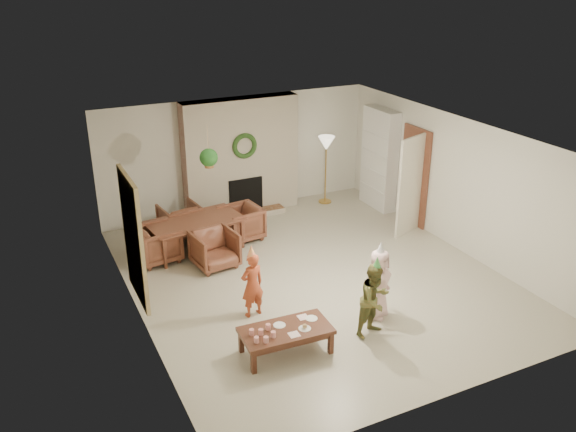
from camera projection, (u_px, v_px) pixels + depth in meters
floor at (313, 277)px, 10.43m from camera, size 7.00×7.00×0.00m
ceiling at (316, 137)px, 9.45m from camera, size 7.00×7.00×0.00m
wall_back at (238, 154)px, 12.84m from camera, size 7.00×0.00×7.00m
wall_front at (455, 312)px, 7.04m from camera, size 7.00×0.00×7.00m
wall_left at (134, 245)px, 8.73m from camera, size 0.00×7.00×7.00m
wall_right at (457, 183)px, 11.14m from camera, size 0.00×7.00×7.00m
fireplace_mass at (241, 157)px, 12.67m from camera, size 2.50×0.40×2.50m
fireplace_hearth at (249, 214)px, 12.85m from camera, size 1.60×0.30×0.12m
fireplace_firebox at (245, 195)px, 12.84m from camera, size 0.75×0.12×0.75m
fireplace_wreath at (245, 146)px, 12.36m from camera, size 0.54×0.10×0.54m
floor_lamp_base at (325, 201)px, 13.67m from camera, size 0.29×0.29×0.03m
floor_lamp_post at (326, 172)px, 13.39m from camera, size 0.03×0.03×1.39m
floor_lamp_shade at (326, 143)px, 13.13m from camera, size 0.37×0.37×0.31m
bookshelf_carcass at (379, 159)px, 13.04m from camera, size 0.30×1.00×2.20m
bookshelf_shelf_a at (377, 187)px, 13.29m from camera, size 0.30×0.92×0.03m
bookshelf_shelf_b at (378, 170)px, 13.13m from camera, size 0.30×0.92×0.03m
bookshelf_shelf_c at (379, 152)px, 12.98m from camera, size 0.30×0.92×0.03m
bookshelf_shelf_d at (380, 134)px, 12.82m from camera, size 0.30×0.92×0.03m
books_row_lower at (380, 183)px, 13.10m from camera, size 0.20×0.40×0.24m
books_row_mid at (376, 163)px, 13.11m from camera, size 0.20×0.44×0.24m
books_row_upper at (381, 148)px, 12.84m from camera, size 0.20×0.36×0.22m
door_frame at (414, 176)px, 12.21m from camera, size 0.05×0.86×2.04m
door_leaf at (410, 186)px, 11.75m from camera, size 0.77×0.32×2.00m
curtain_panel at (133, 239)px, 8.92m from camera, size 0.06×1.20×2.00m
dining_table at (197, 236)px, 11.26m from camera, size 1.85×1.18×0.61m
dining_chair_near at (215, 249)px, 10.66m from camera, size 0.81×0.83×0.68m
dining_chair_far at (180, 221)px, 11.84m from camera, size 0.81×0.83×0.68m
dining_chair_left at (158, 244)px, 10.86m from camera, size 0.83×0.81×0.68m
dining_chair_right at (241, 223)px, 11.73m from camera, size 0.83×0.81×0.68m
hanging_plant_cord at (208, 145)px, 10.31m from camera, size 0.01×0.01×0.70m
hanging_plant_pot at (209, 164)px, 10.44m from camera, size 0.16×0.16×0.12m
hanging_plant_foliage at (209, 158)px, 10.40m from camera, size 0.32×0.32×0.32m
coffee_table_top at (286, 331)px, 8.26m from camera, size 1.29×0.69×0.06m
coffee_table_apron at (286, 335)px, 8.29m from camera, size 1.19×0.59×0.08m
coffee_leg_fl at (254, 363)px, 7.92m from camera, size 0.07×0.07×0.33m
coffee_leg_fr at (331, 343)px, 8.33m from camera, size 0.07×0.07×0.33m
coffee_leg_bl at (241, 342)px, 8.35m from camera, size 0.07×0.07×0.33m
coffee_leg_br at (315, 324)px, 8.76m from camera, size 0.07×0.07×0.33m
cup_a at (257, 340)px, 7.94m from camera, size 0.07×0.07×0.09m
cup_b at (252, 332)px, 8.10m from camera, size 0.07×0.07×0.09m
cup_c at (266, 340)px, 7.94m from camera, size 0.07×0.07×0.09m
cup_d at (261, 332)px, 8.10m from camera, size 0.07×0.07×0.09m
cup_e at (273, 334)px, 8.06m from camera, size 0.07×0.07×0.09m
cup_f at (268, 327)px, 8.22m from camera, size 0.07×0.07×0.09m
plate_a at (279, 325)px, 8.33m from camera, size 0.18×0.18×0.01m
plate_b at (305, 328)px, 8.26m from camera, size 0.18×0.18×0.01m
plate_c at (311, 318)px, 8.49m from camera, size 0.18×0.18×0.01m
food_scoop at (305, 326)px, 8.24m from camera, size 0.07×0.07×0.07m
napkin_left at (294, 335)px, 8.12m from camera, size 0.15×0.15×0.01m
napkin_right at (303, 317)px, 8.52m from camera, size 0.15×0.15×0.01m
child_red at (252, 285)px, 9.10m from camera, size 0.42×0.31×1.05m
party_hat_red at (251, 251)px, 8.87m from camera, size 0.17×0.17×0.20m
child_plaid at (375, 300)px, 8.62m from camera, size 0.64×0.55×1.12m
party_hat_plaid at (377, 263)px, 8.39m from camera, size 0.14×0.14×0.18m
child_pink at (378, 284)px, 9.06m from camera, size 0.65×0.60×1.12m
party_hat_pink at (381, 248)px, 8.83m from camera, size 0.19×0.19×0.20m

